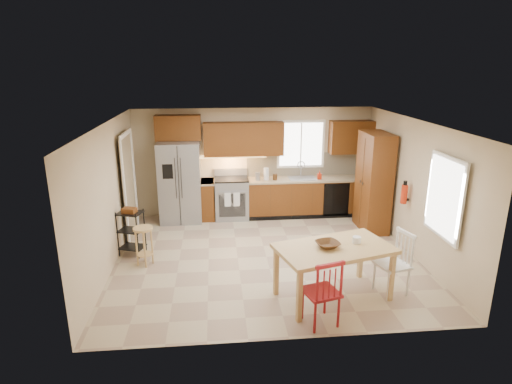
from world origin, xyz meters
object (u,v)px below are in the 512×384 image
at_px(utility_cart, 131,233).
at_px(fire_extinguisher, 404,194).
at_px(bar_stool, 144,246).
at_px(pantry, 374,182).
at_px(chair_red, 321,291).
at_px(chair_white, 392,263).
at_px(dining_table, 333,273).
at_px(table_bowl, 328,247).
at_px(table_jar, 357,241).
at_px(refrigerator, 180,182).
at_px(soap_bottle, 319,175).
at_px(range_stove, 232,199).

bearing_deg(utility_cart, fire_extinguisher, 15.57).
distance_m(fire_extinguisher, bar_stool, 4.89).
relative_size(pantry, chair_red, 2.10).
distance_m(pantry, utility_cart, 5.04).
xyz_separation_m(chair_red, chair_white, (1.30, 0.70, 0.00)).
distance_m(dining_table, bar_stool, 3.35).
bearing_deg(bar_stool, pantry, 12.67).
bearing_deg(fire_extinguisher, utility_cart, 177.57).
bearing_deg(dining_table, pantry, 44.03).
bearing_deg(table_bowl, chair_white, 2.71).
xyz_separation_m(dining_table, table_jar, (0.37, 0.11, 0.46)).
bearing_deg(dining_table, chair_white, -12.55).
height_order(refrigerator, bar_stool, refrigerator).
bearing_deg(soap_bottle, range_stove, 177.60).
bearing_deg(utility_cart, pantry, 27.59).
height_order(chair_white, table_jar, chair_white).
relative_size(chair_white, table_bowl, 2.90).
bearing_deg(soap_bottle, bar_stool, -149.13).
height_order(chair_red, bar_stool, chair_red).
bearing_deg(chair_red, utility_cart, 124.13).
relative_size(chair_white, table_jar, 6.31).
bearing_deg(soap_bottle, pantry, -43.45).
xyz_separation_m(fire_extinguisher, utility_cart, (-5.13, 0.22, -0.66)).
relative_size(fire_extinguisher, table_bowl, 1.04).
xyz_separation_m(pantry, chair_red, (-1.94, -3.37, -0.55)).
height_order(pantry, bar_stool, pantry).
xyz_separation_m(pantry, dining_table, (-1.59, -2.72, -0.64)).
bearing_deg(refrigerator, bar_stool, -102.65).
bearing_deg(fire_extinguisher, range_stove, 147.38).
relative_size(fire_extinguisher, bar_stool, 0.51).
bearing_deg(table_jar, dining_table, -164.05).
bearing_deg(range_stove, pantry, -18.29).
bearing_deg(table_jar, table_bowl, -167.47).
bearing_deg(fire_extinguisher, refrigerator, 155.48).
relative_size(fire_extinguisher, dining_table, 0.21).
xyz_separation_m(range_stove, soap_bottle, (2.03, -0.08, 0.54)).
bearing_deg(chair_white, bar_stool, 55.51).
bearing_deg(refrigerator, range_stove, 2.99).
xyz_separation_m(refrigerator, utility_cart, (-0.80, -1.76, -0.47)).
distance_m(chair_white, utility_cart, 4.66).
xyz_separation_m(dining_table, chair_red, (-0.35, -0.65, 0.09)).
bearing_deg(range_stove, table_jar, -63.93).
xyz_separation_m(chair_red, table_jar, (0.72, 0.76, 0.37)).
relative_size(pantry, utility_cart, 2.41).
distance_m(refrigerator, utility_cart, 1.99).
bearing_deg(table_bowl, bar_stool, 154.18).
bearing_deg(soap_bottle, refrigerator, 179.55).
xyz_separation_m(range_stove, table_jar, (1.76, -3.59, 0.41)).
distance_m(range_stove, chair_red, 4.47).
relative_size(range_stove, table_bowl, 2.67).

